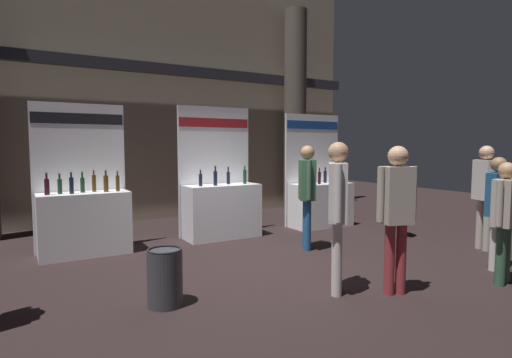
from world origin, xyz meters
TOP-DOWN VIEW (x-y plane):
  - ground_plane at (0.00, 0.00)m, footprint 24.00×24.00m
  - hall_colonnade at (0.00, 4.51)m, footprint 11.02×1.11m
  - exhibitor_booth_0 at (-2.15, 1.85)m, footprint 1.48×0.66m
  - exhibitor_booth_1 at (0.37, 1.86)m, footprint 1.54×0.66m
  - exhibitor_booth_2 at (2.77, 1.75)m, footprint 1.48×0.66m
  - trash_bin at (-1.70, -0.99)m, footprint 0.40×0.40m
  - visitor_0 at (0.23, -1.67)m, footprint 0.44×0.48m
  - visitor_1 at (1.24, 0.24)m, footprint 0.43×0.51m
  - visitor_2 at (2.89, -2.10)m, footprint 0.53×0.38m
  - visitor_4 at (3.87, -1.34)m, footprint 0.35×0.51m
  - visitor_5 at (2.33, -2.52)m, footprint 0.57×0.31m
  - visitor_6 at (3.36, 0.10)m, footprint 0.23×0.53m
  - visitor_7 at (0.83, -2.05)m, footprint 0.49×0.35m

SIDE VIEW (x-z plane):
  - ground_plane at x=0.00m, z-range 0.00..0.00m
  - trash_bin at x=-1.70m, z-range 0.00..0.66m
  - exhibitor_booth_2 at x=2.77m, z-range -0.65..1.87m
  - exhibitor_booth_0 at x=-2.15m, z-range -0.62..1.89m
  - exhibitor_booth_1 at x=0.37m, z-range -0.65..1.93m
  - visitor_6 at x=3.36m, z-range 0.13..1.72m
  - visitor_5 at x=2.33m, z-range 0.15..1.74m
  - visitor_2 at x=2.89m, z-range 0.16..1.81m
  - visitor_7 at x=0.83m, z-range 0.18..1.99m
  - visitor_4 at x=3.87m, z-range 0.18..1.99m
  - visitor_1 at x=1.24m, z-range 0.20..2.01m
  - visitor_0 at x=0.23m, z-range 0.19..2.04m
  - hall_colonnade at x=0.00m, z-range -0.09..6.51m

